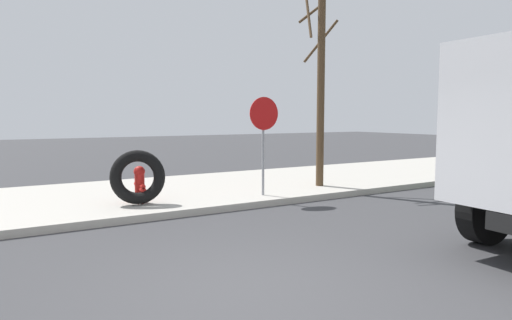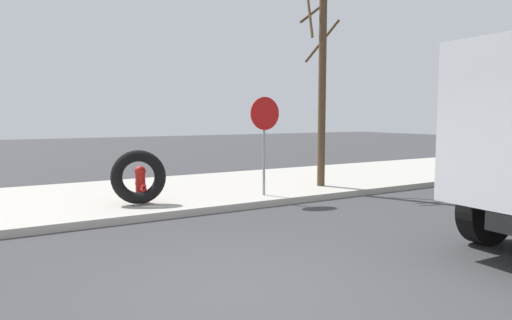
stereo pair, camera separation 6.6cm
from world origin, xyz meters
The scene contains 6 objects.
ground_plane centered at (0.00, 0.00, 0.00)m, with size 80.00×80.00×0.00m, color #38383A.
sidewalk_curb centered at (0.00, 6.50, 0.07)m, with size 36.00×5.00×0.15m, color #ADA89E.
fire_hydrant centered at (0.35, 5.18, 0.57)m, with size 0.24×0.54×0.79m.
loose_tire centered at (0.27, 5.02, 0.73)m, with size 1.13×1.13×0.24m, color black.
stop_sign centered at (3.11, 4.60, 1.74)m, with size 0.76×0.08×2.29m.
bare_tree centered at (5.17, 5.09, 3.20)m, with size 1.35×1.36×5.89m.
Camera 1 is at (-2.45, -4.22, 1.98)m, focal length 31.65 mm.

